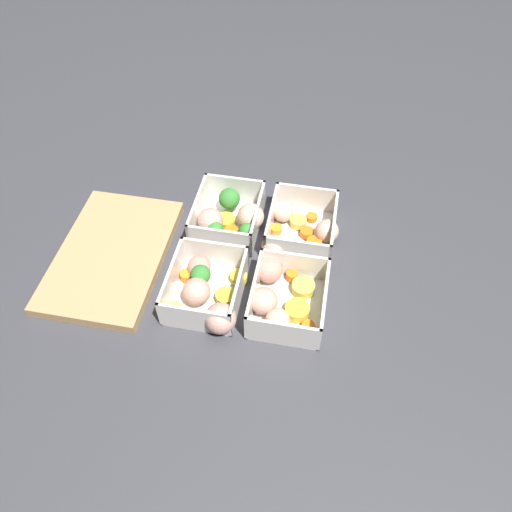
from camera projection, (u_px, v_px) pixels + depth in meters
The scene contains 6 objects.
ground_plane at pixel (256, 263), 0.87m from camera, with size 4.00×4.00×0.00m, color #38383D.
container_near_left at pixel (281, 297), 0.80m from camera, with size 0.15×0.13×0.06m.
container_near_right at pixel (299, 229), 0.89m from camera, with size 0.15×0.14×0.06m.
container_far_left at pixel (207, 292), 0.80m from camera, with size 0.16×0.13×0.06m.
container_far_right at pixel (230, 217), 0.91m from camera, with size 0.14×0.13×0.06m.
cutting_board at pixel (112, 255), 0.87m from camera, with size 0.28×0.18×0.02m.
Camera 1 is at (-0.54, -0.10, 0.68)m, focal length 35.00 mm.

